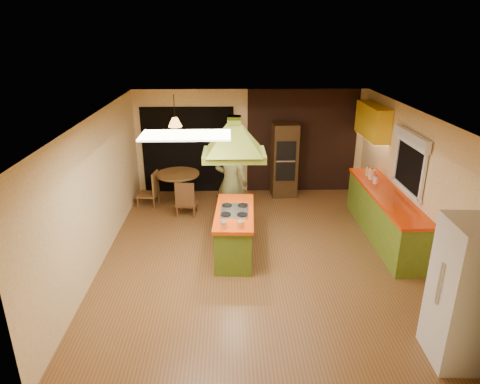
{
  "coord_description": "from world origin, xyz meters",
  "views": [
    {
      "loc": [
        -0.53,
        -6.81,
        3.83
      ],
      "look_at": [
        -0.34,
        0.14,
        1.15
      ],
      "focal_mm": 32.0,
      "sensor_mm": 36.0,
      "label": 1
    }
  ],
  "objects_px": {
    "kitchen_island": "(235,232)",
    "man": "(231,183)",
    "dining_table": "(178,182)",
    "canister_large": "(372,174)",
    "refrigerator": "(471,294)",
    "wall_oven": "(284,160)"
  },
  "relations": [
    {
      "from": "kitchen_island",
      "to": "man",
      "type": "relative_size",
      "value": 0.9
    },
    {
      "from": "kitchen_island",
      "to": "dining_table",
      "type": "relative_size",
      "value": 1.73
    },
    {
      "from": "dining_table",
      "to": "canister_large",
      "type": "bearing_deg",
      "value": -14.58
    },
    {
      "from": "man",
      "to": "refrigerator",
      "type": "xyz_separation_m",
      "value": [
        2.78,
        -3.87,
        -0.02
      ]
    },
    {
      "from": "wall_oven",
      "to": "dining_table",
      "type": "relative_size",
      "value": 1.81
    },
    {
      "from": "kitchen_island",
      "to": "wall_oven",
      "type": "height_order",
      "value": "wall_oven"
    },
    {
      "from": "canister_large",
      "to": "refrigerator",
      "type": "bearing_deg",
      "value": -91.56
    },
    {
      "from": "kitchen_island",
      "to": "man",
      "type": "distance_m",
      "value": 1.28
    },
    {
      "from": "canister_large",
      "to": "wall_oven",
      "type": "bearing_deg",
      "value": 136.0
    },
    {
      "from": "kitchen_island",
      "to": "dining_table",
      "type": "xyz_separation_m",
      "value": [
        -1.25,
        2.43,
        0.09
      ]
    },
    {
      "from": "refrigerator",
      "to": "canister_large",
      "type": "xyz_separation_m",
      "value": [
        0.11,
        4.05,
        0.1
      ]
    },
    {
      "from": "refrigerator",
      "to": "canister_large",
      "type": "bearing_deg",
      "value": 90.76
    },
    {
      "from": "kitchen_island",
      "to": "wall_oven",
      "type": "bearing_deg",
      "value": 70.04
    },
    {
      "from": "refrigerator",
      "to": "wall_oven",
      "type": "xyz_separation_m",
      "value": [
        -1.49,
        5.6,
        -0.04
      ]
    },
    {
      "from": "kitchen_island",
      "to": "refrigerator",
      "type": "height_order",
      "value": "refrigerator"
    },
    {
      "from": "kitchen_island",
      "to": "refrigerator",
      "type": "relative_size",
      "value": 0.92
    },
    {
      "from": "refrigerator",
      "to": "canister_large",
      "type": "height_order",
      "value": "refrigerator"
    },
    {
      "from": "man",
      "to": "kitchen_island",
      "type": "bearing_deg",
      "value": 115.34
    },
    {
      "from": "man",
      "to": "dining_table",
      "type": "distance_m",
      "value": 1.79
    },
    {
      "from": "kitchen_island",
      "to": "canister_large",
      "type": "distance_m",
      "value": 3.2
    },
    {
      "from": "man",
      "to": "wall_oven",
      "type": "relative_size",
      "value": 1.07
    },
    {
      "from": "man",
      "to": "canister_large",
      "type": "relative_size",
      "value": 9.29
    }
  ]
}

